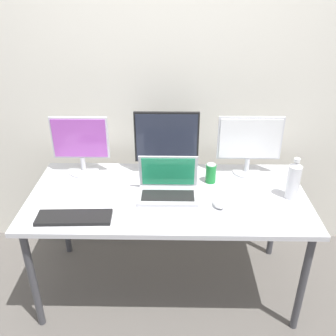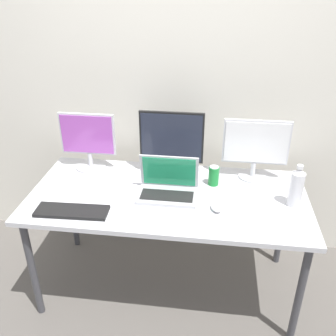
# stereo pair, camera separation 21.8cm
# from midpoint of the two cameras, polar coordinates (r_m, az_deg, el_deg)

# --- Properties ---
(ground_plane) EXTENTS (16.00, 16.00, 0.00)m
(ground_plane) POSITION_cam_midpoint_polar(r_m,az_deg,el_deg) (2.74, 2.39, -17.30)
(ground_plane) COLOR #5B5651
(wall_back) EXTENTS (7.00, 0.08, 2.60)m
(wall_back) POSITION_cam_midpoint_polar(r_m,az_deg,el_deg) (2.60, 4.22, 13.55)
(wall_back) COLOR silver
(wall_back) RESTS_ON ground
(work_desk) EXTENTS (1.68, 0.80, 0.74)m
(work_desk) POSITION_cam_midpoint_polar(r_m,az_deg,el_deg) (2.30, 2.72, -5.33)
(work_desk) COLOR #424247
(work_desk) RESTS_ON ground
(monitor_left) EXTENTS (0.37, 0.20, 0.39)m
(monitor_left) POSITION_cam_midpoint_polar(r_m,az_deg,el_deg) (2.52, -9.69, 4.18)
(monitor_left) COLOR silver
(monitor_left) RESTS_ON work_desk
(monitor_center) EXTENTS (0.41, 0.19, 0.43)m
(monitor_center) POSITION_cam_midpoint_polar(r_m,az_deg,el_deg) (2.41, 3.13, 3.95)
(monitor_center) COLOR black
(monitor_center) RESTS_ON work_desk
(monitor_right) EXTENTS (0.41, 0.18, 0.40)m
(monitor_right) POSITION_cam_midpoint_polar(r_m,az_deg,el_deg) (2.44, 15.73, 3.06)
(monitor_right) COLOR silver
(monitor_right) RESTS_ON work_desk
(laptop_silver) EXTENTS (0.35, 0.22, 0.24)m
(laptop_silver) POSITION_cam_midpoint_polar(r_m,az_deg,el_deg) (2.24, 2.87, -2.88)
(laptop_silver) COLOR #B7B7BC
(laptop_silver) RESTS_ON work_desk
(keyboard_main) EXTENTS (0.41, 0.15, 0.02)m
(keyboard_main) POSITION_cam_midpoint_polar(r_m,az_deg,el_deg) (2.14, -11.63, -6.55)
(keyboard_main) COLOR black
(keyboard_main) RESTS_ON work_desk
(mouse_by_keyboard) EXTENTS (0.09, 0.11, 0.04)m
(mouse_by_keyboard) POSITION_cam_midpoint_polar(r_m,az_deg,el_deg) (2.16, 10.32, -5.94)
(mouse_by_keyboard) COLOR silver
(mouse_by_keyboard) RESTS_ON work_desk
(water_bottle) EXTENTS (0.08, 0.08, 0.26)m
(water_bottle) POSITION_cam_midpoint_polar(r_m,az_deg,el_deg) (2.27, 21.63, -2.82)
(water_bottle) COLOR silver
(water_bottle) RESTS_ON work_desk
(soda_can_near_keyboard) EXTENTS (0.07, 0.07, 0.13)m
(soda_can_near_keyboard) POSITION_cam_midpoint_polar(r_m,az_deg,el_deg) (2.37, 9.61, -1.23)
(soda_can_near_keyboard) COLOR #197F33
(soda_can_near_keyboard) RESTS_ON work_desk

